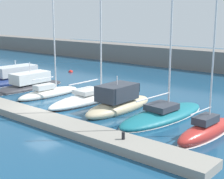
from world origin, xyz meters
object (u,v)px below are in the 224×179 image
object	(u,v)px
sailboat_white_fourth	(92,97)
dock_bollard	(123,136)
motorboat_charcoal_second	(28,85)
sailboat_ivory_third	(49,92)
mooring_buoy_red	(71,72)
motorboat_sand_fifth	(119,102)
sailboat_red_seventh	(206,130)
motorboat_navy_nearest	(12,79)
sailboat_teal_sixth	(163,114)

from	to	relation	value
sailboat_white_fourth	dock_bollard	distance (m)	11.41
motorboat_charcoal_second	sailboat_ivory_third	bearing A→B (deg)	-99.10
mooring_buoy_red	motorboat_sand_fifth	bearing A→B (deg)	-31.41
sailboat_red_seventh	sailboat_white_fourth	bearing A→B (deg)	84.15
sailboat_red_seventh	mooring_buoy_red	xyz separation A→B (m)	(-24.85, 11.36, -0.43)
sailboat_red_seventh	motorboat_navy_nearest	bearing A→B (deg)	88.97
sailboat_ivory_third	sailboat_white_fourth	world-z (taller)	sailboat_white_fourth
sailboat_teal_sixth	dock_bollard	world-z (taller)	sailboat_teal_sixth
sailboat_white_fourth	motorboat_sand_fifth	distance (m)	3.99
sailboat_white_fourth	mooring_buoy_red	bearing A→B (deg)	54.14
mooring_buoy_red	dock_bollard	world-z (taller)	dock_bollard
sailboat_teal_sixth	mooring_buoy_red	distance (m)	22.78
mooring_buoy_red	motorboat_navy_nearest	bearing A→B (deg)	-87.70
motorboat_sand_fifth	sailboat_teal_sixth	distance (m)	3.89
sailboat_white_fourth	sailboat_teal_sixth	distance (m)	7.72
motorboat_charcoal_second	sailboat_white_fourth	bearing A→B (deg)	-85.97
sailboat_white_fourth	sailboat_red_seventh	xyz separation A→B (m)	(11.95, -1.96, 0.08)
motorboat_charcoal_second	mooring_buoy_red	world-z (taller)	motorboat_charcoal_second
motorboat_charcoal_second	sailboat_red_seventh	world-z (taller)	sailboat_red_seventh
motorboat_navy_nearest	motorboat_sand_fifth	world-z (taller)	motorboat_sand_fifth
motorboat_charcoal_second	motorboat_sand_fifth	xyz separation A→B (m)	(12.55, -0.26, 0.30)
motorboat_navy_nearest	motorboat_sand_fifth	bearing A→B (deg)	-90.45
motorboat_charcoal_second	mooring_buoy_red	size ratio (longest dim) A/B	14.53
motorboat_navy_nearest	motorboat_charcoal_second	distance (m)	3.90
motorboat_navy_nearest	dock_bollard	distance (m)	22.68
sailboat_ivory_third	mooring_buoy_red	bearing A→B (deg)	42.22
sailboat_red_seventh	dock_bollard	world-z (taller)	sailboat_red_seventh
motorboat_navy_nearest	dock_bollard	xyz separation A→B (m)	(21.63, -6.83, 0.27)
mooring_buoy_red	sailboat_white_fourth	bearing A→B (deg)	-36.09
sailboat_teal_sixth	dock_bollard	distance (m)	6.76
motorboat_sand_fifth	dock_bollard	distance (m)	7.97
motorboat_charcoal_second	dock_bollard	distance (m)	18.85
sailboat_white_fourth	dock_bollard	xyz separation A→B (m)	(9.11, -6.87, 0.39)
motorboat_navy_nearest	motorboat_sand_fifth	xyz separation A→B (m)	(16.41, -0.81, 0.19)
mooring_buoy_red	sailboat_ivory_third	bearing A→B (deg)	-51.63
sailboat_teal_sixth	sailboat_red_seventh	size ratio (longest dim) A/B	1.16
motorboat_charcoal_second	sailboat_white_fourth	size ratio (longest dim) A/B	0.50
motorboat_charcoal_second	sailboat_red_seventh	bearing A→B (deg)	-93.67
mooring_buoy_red	dock_bollard	distance (m)	27.38
sailboat_white_fourth	mooring_buoy_red	distance (m)	15.97
sailboat_ivory_third	dock_bollard	size ratio (longest dim) A/B	34.07
sailboat_ivory_third	mooring_buoy_red	size ratio (longest dim) A/B	24.08
dock_bollard	mooring_buoy_red	bearing A→B (deg)	143.53
sailboat_ivory_third	motorboat_charcoal_second	bearing A→B (deg)	84.63
motorboat_sand_fifth	mooring_buoy_red	world-z (taller)	motorboat_sand_fifth
sailboat_ivory_third	sailboat_white_fourth	size ratio (longest dim) A/B	0.83
motorboat_navy_nearest	sailboat_teal_sixth	xyz separation A→B (m)	(20.24, -0.23, -0.20)
sailboat_teal_sixth	sailboat_red_seventh	bearing A→B (deg)	-107.36
motorboat_navy_nearest	sailboat_white_fourth	xyz separation A→B (m)	(12.52, 0.04, -0.12)
sailboat_red_seventh	sailboat_ivory_third	bearing A→B (deg)	91.08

